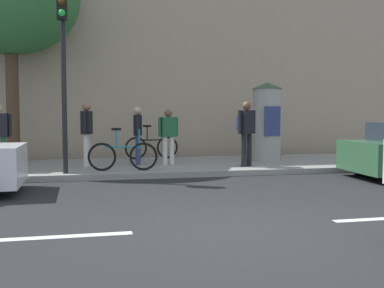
{
  "coord_description": "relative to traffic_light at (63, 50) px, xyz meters",
  "views": [
    {
      "loc": [
        -2.01,
        -6.06,
        1.6
      ],
      "look_at": [
        -0.23,
        2.0,
        1.05
      ],
      "focal_mm": 42.59,
      "sensor_mm": 36.0,
      "label": 1
    }
  ],
  "objects": [
    {
      "name": "poster_column",
      "position": [
        5.99,
        2.08,
        -1.72
      ],
      "size": [
        0.95,
        0.95,
        2.43
      ],
      "color": "#9E9B93",
      "rests_on": "sidewalk_curb"
    },
    {
      "name": "sidewalk_curb",
      "position": [
        2.65,
        1.76,
        -3.03
      ],
      "size": [
        36.0,
        4.0,
        0.15
      ],
      "primitive_type": "cube",
      "color": "gray",
      "rests_on": "ground_plane"
    },
    {
      "name": "pedestrian_in_dark_shirt",
      "position": [
        0.5,
        1.58,
        -1.91
      ],
      "size": [
        0.33,
        0.61,
        1.77
      ],
      "color": "silver",
      "rests_on": "sidewalk_curb"
    },
    {
      "name": "ground_plane",
      "position": [
        2.65,
        -5.24,
        -3.11
      ],
      "size": [
        80.0,
        80.0,
        0.0
      ],
      "primitive_type": "plane",
      "color": "#232326"
    },
    {
      "name": "pedestrian_with_bag",
      "position": [
        2.77,
        1.56,
        -2.03
      ],
      "size": [
        0.59,
        0.44,
        1.57
      ],
      "color": "silver",
      "rests_on": "sidewalk_curb"
    },
    {
      "name": "pedestrian_with_backpack",
      "position": [
        4.79,
        0.58,
        -1.87
      ],
      "size": [
        0.57,
        0.53,
        1.79
      ],
      "color": "black",
      "rests_on": "sidewalk_curb"
    },
    {
      "name": "traffic_light",
      "position": [
        0.0,
        0.0,
        0.0
      ],
      "size": [
        0.24,
        0.45,
        4.41
      ],
      "color": "black",
      "rests_on": "sidewalk_curb"
    },
    {
      "name": "bicycle_upright",
      "position": [
        1.4,
        0.35,
        -2.57
      ],
      "size": [
        1.77,
        0.24,
        1.09
      ],
      "color": "black",
      "rests_on": "sidewalk_curb"
    },
    {
      "name": "pedestrian_in_red_top",
      "position": [
        1.92,
        1.69,
        -1.99
      ],
      "size": [
        0.29,
        0.63,
        1.65
      ],
      "color": "navy",
      "rests_on": "sidewalk_curb"
    },
    {
      "name": "lane_markings",
      "position": [
        2.65,
        -5.24,
        -3.1
      ],
      "size": [
        25.8,
        0.16,
        0.01
      ],
      "color": "silver",
      "rests_on": "ground_plane"
    },
    {
      "name": "bicycle_leaning",
      "position": [
        2.52,
        3.21,
        -2.57
      ],
      "size": [
        1.76,
        0.34,
        1.09
      ],
      "color": "black",
      "rests_on": "sidewalk_curb"
    },
    {
      "name": "building_backdrop",
      "position": [
        2.65,
        6.76,
        1.76
      ],
      "size": [
        36.0,
        5.0,
        9.74
      ],
      "primitive_type": "cube",
      "color": "tan",
      "rests_on": "ground_plane"
    }
  ]
}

